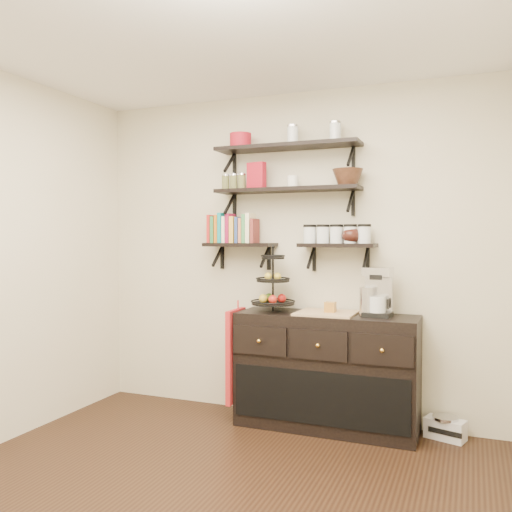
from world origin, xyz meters
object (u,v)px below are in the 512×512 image
object	(u,v)px
sideboard	(326,371)
radio	(445,428)
fruit_stand	(273,289)
coffee_maker	(378,293)

from	to	relation	value
sideboard	radio	xyz separation A→B (m)	(0.88, 0.10, -0.37)
sideboard	fruit_stand	size ratio (longest dim) A/B	2.73
sideboard	coffee_maker	bearing A→B (deg)	3.69
fruit_stand	coffee_maker	bearing A→B (deg)	1.49
sideboard	fruit_stand	distance (m)	0.77
fruit_stand	coffee_maker	distance (m)	0.84
coffee_maker	radio	xyz separation A→B (m)	(0.49, 0.08, -0.99)
sideboard	radio	bearing A→B (deg)	6.70
coffee_maker	radio	bearing A→B (deg)	12.94
fruit_stand	coffee_maker	size ratio (longest dim) A/B	1.38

